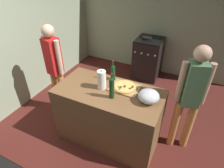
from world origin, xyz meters
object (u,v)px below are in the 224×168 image
object	(u,v)px
mixing_bowl	(149,96)
wine_bottle_clear	(113,72)
person_in_stripes	(55,66)
pizza	(125,87)
paper_towel_roll	(102,80)
wine_bottle_dark	(112,87)
person_in_red	(190,96)
stove	(148,58)

from	to	relation	value
mixing_bowl	wine_bottle_clear	world-z (taller)	wine_bottle_clear
mixing_bowl	person_in_stripes	world-z (taller)	person_in_stripes
pizza	paper_towel_roll	bearing A→B (deg)	-157.40
wine_bottle_dark	person_in_red	world-z (taller)	person_in_red
pizza	paper_towel_roll	size ratio (longest dim) A/B	1.19
mixing_bowl	stove	xyz separation A→B (m)	(-0.58, 2.05, -0.53)
pizza	stove	world-z (taller)	stove
paper_towel_roll	stove	size ratio (longest dim) A/B	0.28
paper_towel_roll	wine_bottle_clear	world-z (taller)	wine_bottle_clear
wine_bottle_dark	stove	bearing A→B (deg)	93.36
wine_bottle_dark	person_in_stripes	world-z (taller)	person_in_stripes
paper_towel_roll	stove	bearing A→B (deg)	87.51
paper_towel_roll	wine_bottle_dark	xyz separation A→B (m)	(0.22, -0.13, 0.03)
pizza	person_in_red	world-z (taller)	person_in_red
wine_bottle_clear	person_in_red	distance (m)	1.09
wine_bottle_clear	mixing_bowl	bearing A→B (deg)	-23.38
person_in_red	paper_towel_roll	bearing A→B (deg)	-164.94
wine_bottle_clear	stove	bearing A→B (deg)	88.60
pizza	mixing_bowl	distance (m)	0.40
paper_towel_roll	person_in_stripes	bearing A→B (deg)	169.57
wine_bottle_dark	person_in_stripes	distance (m)	1.25
paper_towel_roll	person_in_red	size ratio (longest dim) A/B	0.17
mixing_bowl	person_in_stripes	distance (m)	1.66
wine_bottle_dark	paper_towel_roll	bearing A→B (deg)	148.21
mixing_bowl	stove	size ratio (longest dim) A/B	0.27
wine_bottle_dark	mixing_bowl	bearing A→B (deg)	15.98
mixing_bowl	person_in_red	distance (m)	0.56
person_in_stripes	person_in_red	bearing A→B (deg)	3.34
wine_bottle_clear	stove	size ratio (longest dim) A/B	0.32
wine_bottle_clear	stove	xyz separation A→B (m)	(0.04, 1.78, -0.58)
wine_bottle_clear	stove	distance (m)	1.87
mixing_bowl	stove	bearing A→B (deg)	105.70
person_in_stripes	pizza	bearing A→B (deg)	-2.63
wine_bottle_clear	person_in_red	size ratio (longest dim) A/B	0.19
person_in_red	wine_bottle_dark	bearing A→B (deg)	-154.34
wine_bottle_dark	person_in_red	distance (m)	1.02
pizza	wine_bottle_dark	world-z (taller)	wine_bottle_dark
pizza	person_in_red	bearing A→B (deg)	12.26
wine_bottle_clear	wine_bottle_dark	bearing A→B (deg)	-66.63
mixing_bowl	wine_bottle_clear	bearing A→B (deg)	156.62
pizza	paper_towel_roll	world-z (taller)	paper_towel_roll
paper_towel_roll	wine_bottle_dark	size ratio (longest dim) A/B	0.75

